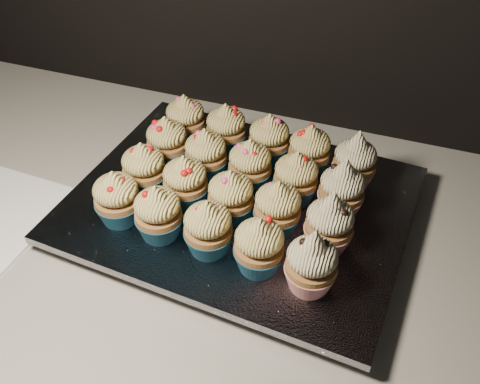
{
  "coord_description": "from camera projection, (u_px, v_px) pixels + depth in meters",
  "views": [
    {
      "loc": [
        -0.05,
        1.19,
        1.45
      ],
      "look_at": [
        -0.24,
        1.72,
        0.95
      ],
      "focal_mm": 40.0,
      "sensor_mm": 36.0,
      "label": 1
    }
  ],
  "objects": [
    {
      "name": "cupcake_4",
      "position": [
        311.0,
        263.0,
        0.62
      ],
      "size": [
        0.06,
        0.06,
        0.1
      ],
      "color": "red",
      "rests_on": "foil_lining"
    },
    {
      "name": "cupcake_18",
      "position": [
        309.0,
        151.0,
        0.79
      ],
      "size": [
        0.06,
        0.06,
        0.08
      ],
      "color": "navy",
      "rests_on": "foil_lining"
    },
    {
      "name": "baking_tray",
      "position": [
        240.0,
        212.0,
        0.78
      ],
      "size": [
        0.46,
        0.36,
        0.02
      ],
      "primitive_type": "cube",
      "rotation": [
        0.0,
        0.0,
        -0.08
      ],
      "color": "black",
      "rests_on": "worktop"
    },
    {
      "name": "cupcake_19",
      "position": [
        355.0,
        162.0,
        0.77
      ],
      "size": [
        0.06,
        0.06,
        0.1
      ],
      "color": "red",
      "rests_on": "foil_lining"
    },
    {
      "name": "cupcake_5",
      "position": [
        144.0,
        169.0,
        0.76
      ],
      "size": [
        0.06,
        0.06,
        0.08
      ],
      "color": "navy",
      "rests_on": "foil_lining"
    },
    {
      "name": "cupcake_13",
      "position": [
        296.0,
        178.0,
        0.74
      ],
      "size": [
        0.06,
        0.06,
        0.08
      ],
      "color": "navy",
      "rests_on": "foil_lining"
    },
    {
      "name": "worktop",
      "position": [
        398.0,
        280.0,
        0.72
      ],
      "size": [
        2.44,
        0.64,
        0.04
      ],
      "primitive_type": "cube",
      "color": "beige",
      "rests_on": "cabinet"
    },
    {
      "name": "cupcake_8",
      "position": [
        277.0,
        208.0,
        0.7
      ],
      "size": [
        0.06,
        0.06,
        0.08
      ],
      "color": "navy",
      "rests_on": "foil_lining"
    },
    {
      "name": "cupcake_2",
      "position": [
        208.0,
        228.0,
        0.67
      ],
      "size": [
        0.06,
        0.06,
        0.08
      ],
      "color": "navy",
      "rests_on": "foil_lining"
    },
    {
      "name": "cupcake_12",
      "position": [
        250.0,
        165.0,
        0.76
      ],
      "size": [
        0.06,
        0.06,
        0.08
      ],
      "color": "navy",
      "rests_on": "foil_lining"
    },
    {
      "name": "cupcake_16",
      "position": [
        226.0,
        129.0,
        0.83
      ],
      "size": [
        0.06,
        0.06,
        0.08
      ],
      "color": "navy",
      "rests_on": "foil_lining"
    },
    {
      "name": "cupcake_7",
      "position": [
        231.0,
        197.0,
        0.71
      ],
      "size": [
        0.06,
        0.06,
        0.08
      ],
      "color": "navy",
      "rests_on": "foil_lining"
    },
    {
      "name": "cupcake_1",
      "position": [
        158.0,
        213.0,
        0.69
      ],
      "size": [
        0.06,
        0.06,
        0.08
      ],
      "color": "navy",
      "rests_on": "foil_lining"
    },
    {
      "name": "foil_lining",
      "position": [
        240.0,
        203.0,
        0.77
      ],
      "size": [
        0.49,
        0.4,
        0.01
      ],
      "primitive_type": "cube",
      "rotation": [
        0.0,
        0.0,
        -0.08
      ],
      "color": "silver",
      "rests_on": "baking_tray"
    },
    {
      "name": "cupcake_0",
      "position": [
        117.0,
        198.0,
        0.71
      ],
      "size": [
        0.06,
        0.06,
        0.08
      ],
      "color": "navy",
      "rests_on": "foil_lining"
    },
    {
      "name": "cupcake_14",
      "position": [
        342.0,
        190.0,
        0.72
      ],
      "size": [
        0.06,
        0.06,
        0.1
      ],
      "color": "red",
      "rests_on": "foil_lining"
    },
    {
      "name": "cupcake_10",
      "position": [
        167.0,
        142.0,
        0.8
      ],
      "size": [
        0.06,
        0.06,
        0.08
      ],
      "color": "navy",
      "rests_on": "foil_lining"
    },
    {
      "name": "cupcake_11",
      "position": [
        206.0,
        155.0,
        0.78
      ],
      "size": [
        0.06,
        0.06,
        0.08
      ],
      "color": "navy",
      "rests_on": "foil_lining"
    },
    {
      "name": "cupcake_15",
      "position": [
        186.0,
        120.0,
        0.85
      ],
      "size": [
        0.06,
        0.06,
        0.08
      ],
      "color": "navy",
      "rests_on": "foil_lining"
    },
    {
      "name": "cupcake_9",
      "position": [
        329.0,
        224.0,
        0.67
      ],
      "size": [
        0.06,
        0.06,
        0.1
      ],
      "color": "red",
      "rests_on": "foil_lining"
    },
    {
      "name": "cupcake_6",
      "position": [
        185.0,
        182.0,
        0.73
      ],
      "size": [
        0.06,
        0.06,
        0.08
      ],
      "color": "navy",
      "rests_on": "foil_lining"
    },
    {
      "name": "cupcake_17",
      "position": [
        269.0,
        140.0,
        0.81
      ],
      "size": [
        0.06,
        0.06,
        0.08
      ],
      "color": "navy",
      "rests_on": "foil_lining"
    },
    {
      "name": "cupcake_3",
      "position": [
        259.0,
        246.0,
        0.65
      ],
      "size": [
        0.06,
        0.06,
        0.08
      ],
      "color": "navy",
      "rests_on": "foil_lining"
    }
  ]
}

